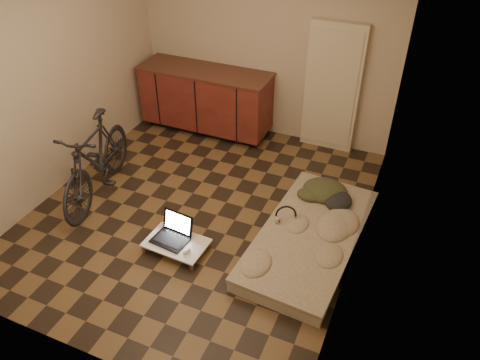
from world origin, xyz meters
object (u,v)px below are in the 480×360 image
at_px(bicycle, 95,156).
at_px(lap_desk, 176,243).
at_px(laptop, 173,234).
at_px(futon, 310,237).

height_order(bicycle, lap_desk, bicycle).
bearing_deg(lap_desk, bicycle, 162.33).
bearing_deg(lap_desk, laptop, 146.27).
bearing_deg(bicycle, futon, -8.61).
height_order(lap_desk, laptop, laptop).
bearing_deg(futon, lap_desk, -148.95).
relative_size(bicycle, futon, 0.82).
relative_size(futon, laptop, 5.20).
relative_size(futon, lap_desk, 3.11).
bearing_deg(bicycle, laptop, -31.53).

